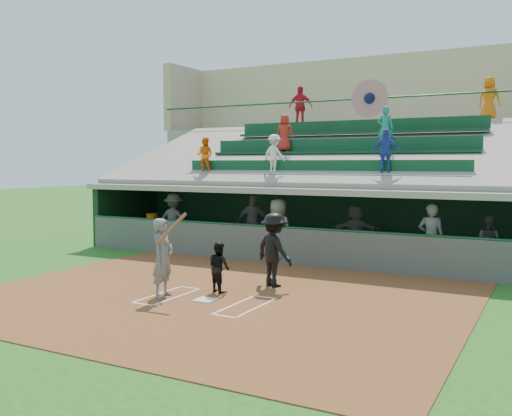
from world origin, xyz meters
The scene contains 21 objects.
ground centered at (0.00, 0.00, 0.00)m, with size 100.00×100.00×0.00m, color #1F5618.
dirt_slab centered at (0.00, 0.50, 0.01)m, with size 11.00×9.00×0.02m, color brown.
home_plate centered at (0.00, 0.00, 0.04)m, with size 0.43×0.43×0.03m, color white.
batters_box_chalk centered at (0.00, 0.00, 0.02)m, with size 2.65×1.85×0.01m.
dugout_floor centered at (0.00, 6.75, 0.02)m, with size 16.00×3.50×0.04m, color gray.
concourse_slab centered at (0.00, 13.50, 2.30)m, with size 20.00×3.00×4.60m, color gray.
grandstand centered at (-0.01, 10.51, 2.26)m, with size 20.40×10.40×7.80m.
batter_at_plate centered at (-1.05, -0.12, 0.92)m, with size 0.87×0.76×1.95m.
catcher centered at (-0.18, 0.87, 0.61)m, with size 0.57×0.45×1.18m, color black.
home_umpire centered at (0.68, 2.04, 0.92)m, with size 1.17×0.67×1.81m, color black.
dugout_bench centered at (0.21, 8.07, 0.28)m, with size 16.16×0.48×0.48m, color olive.
white_table centered at (-6.45, 6.28, 0.40)m, with size 0.81×0.61×0.71m, color white.
water_cooler centered at (-6.44, 6.28, 0.97)m, with size 0.43×0.43×0.43m, color orange.
dugout_player_a centered at (-5.36, 6.16, 1.00)m, with size 1.24×0.71×1.92m, color #555752.
dugout_player_b centered at (-2.23, 6.39, 1.02)m, with size 1.15×0.48×1.97m, color #575954.
dugout_player_c centered at (-0.74, 5.21, 1.00)m, with size 0.94×0.61×1.92m, color #50534E.
dugout_player_d centered at (1.17, 6.87, 0.90)m, with size 1.59×0.51×1.72m, color #5A5D58.
dugout_player_e centered at (3.73, 5.66, 0.99)m, with size 0.69×0.45×1.89m, color #60645E.
dugout_player_f centered at (5.07, 6.74, 0.81)m, with size 0.75×0.58×1.54m, color #51534F.
concourse_staff_a centered at (-3.41, 12.94, 5.51)m, with size 1.06×0.44×1.81m, color red.
concourse_staff_b centered at (4.39, 12.39, 5.40)m, with size 0.78×0.51×1.60m, color #D95F0C.
Camera 1 is at (6.81, -10.37, 3.06)m, focal length 40.00 mm.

